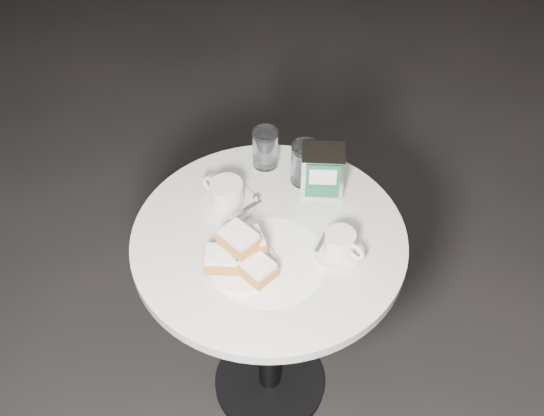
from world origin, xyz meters
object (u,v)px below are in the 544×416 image
Objects in this scene: beignet_plate at (241,256)px; coffee_cup_left at (227,195)px; coffee_cup_right at (340,245)px; cafe_table at (269,284)px; water_glass_left at (265,149)px; napkin_dispenser at (322,171)px; water_glass_right at (305,164)px.

coffee_cup_left is (-0.12, 0.18, -0.01)m from beignet_plate.
coffee_cup_left is 0.33m from coffee_cup_right.
beignet_plate is at bearing -102.07° from cafe_table.
beignet_plate is 0.37m from water_glass_left.
water_glass_left is at bearing 114.59° from cafe_table.
beignet_plate is 0.21m from coffee_cup_left.
coffee_cup_left is 1.53× the size of water_glass_left.
napkin_dispenser is at bearing -10.59° from water_glass_left.
water_glass_right is (0.03, 0.34, 0.02)m from beignet_plate.
water_glass_left is (-0.09, 0.36, 0.01)m from beignet_plate.
coffee_cup_left reaches higher than cafe_table.
napkin_dispenser is (0.06, 0.21, 0.26)m from cafe_table.
cafe_table is 0.27m from beignet_plate.
water_glass_right is (0.12, -0.02, 0.00)m from water_glass_left.
beignet_plate reaches higher than coffee_cup_left.
beignet_plate reaches higher than coffee_cup_right.
coffee_cup_left is at bearing 124.25° from beignet_plate.
beignet_plate is at bearing -42.71° from coffee_cup_left.
water_glass_left is (-0.29, 0.23, 0.03)m from coffee_cup_right.
coffee_cup_left is at bearing -133.47° from water_glass_right.
water_glass_left reaches higher than cafe_table.
beignet_plate is 0.34m from napkin_dispenser.
coffee_cup_left is 0.19m from water_glass_left.
beignet_plate is at bearing -129.56° from coffee_cup_right.
water_glass_right is 0.06m from napkin_dispenser.
coffee_cup_right is at bearing -78.84° from napkin_dispenser.
napkin_dispenser is (0.21, 0.15, 0.03)m from coffee_cup_left.
water_glass_left is 0.94× the size of water_glass_right.
cafe_table is 0.29m from coffee_cup_right.
napkin_dispenser reaches higher than water_glass_left.
cafe_table is 5.55× the size of napkin_dispenser.
water_glass_left is at bearing 93.12° from coffee_cup_left.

